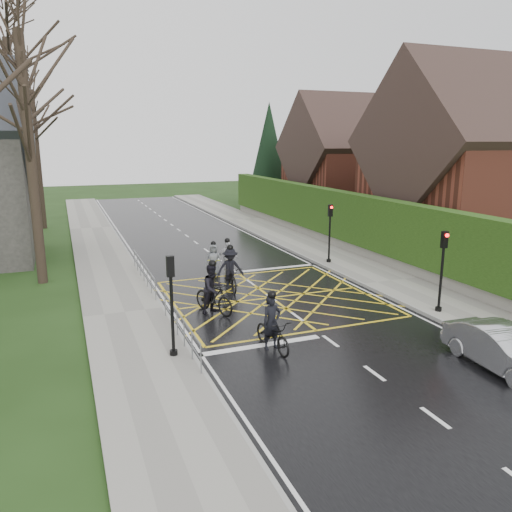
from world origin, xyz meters
TOP-DOWN VIEW (x-y plane):
  - ground at (0.00, 0.00)m, footprint 120.00×120.00m
  - road at (0.00, 0.00)m, footprint 9.00×80.00m
  - sidewalk_right at (6.00, 0.00)m, footprint 3.00×80.00m
  - sidewalk_left at (-6.00, 0.00)m, footprint 3.00×80.00m
  - stone_wall at (7.75, 6.00)m, footprint 0.50×38.00m
  - hedge at (7.75, 6.00)m, footprint 0.90×38.00m
  - house_near at (14.75, 4.00)m, footprint 11.80×9.80m
  - house_far at (14.75, 18.00)m, footprint 9.80×8.80m
  - conifer at (10.75, 26.00)m, footprint 4.60×4.60m
  - tree_near at (-9.00, 6.00)m, footprint 9.24×9.24m
  - tree_mid at (-10.00, 14.00)m, footprint 10.08×10.08m
  - tree_far at (-9.30, 22.00)m, footprint 8.40×8.40m
  - railing_south at (-4.65, -3.50)m, footprint 0.05×5.04m
  - railing_north at (-4.65, 4.00)m, footprint 0.05×6.04m
  - traffic_light_ne at (5.10, 4.20)m, footprint 0.24×0.31m
  - traffic_light_se at (5.10, -4.20)m, footprint 0.24×0.31m
  - traffic_light_sw at (-5.10, -4.50)m, footprint 0.24×0.31m
  - cyclist_rear at (-2.03, -4.89)m, footprint 0.93×2.04m
  - cyclist_back at (-2.78, -0.91)m, footprint 1.41×2.13m
  - cyclist_mid at (-1.19, 1.79)m, footprint 1.26×2.14m
  - cyclist_front at (-0.55, 4.14)m, footprint 1.05×1.91m
  - cyclist_lead at (-1.24, 4.20)m, footprint 1.17×1.89m
  - car at (3.56, -8.58)m, footprint 1.51×3.85m

SIDE VIEW (x-z plane):
  - ground at x=0.00m, z-range 0.00..0.00m
  - road at x=0.00m, z-range 0.00..0.01m
  - sidewalk_right at x=6.00m, z-range 0.00..0.15m
  - sidewalk_left at x=-6.00m, z-range 0.00..0.15m
  - stone_wall at x=7.75m, z-range 0.00..0.70m
  - cyclist_lead at x=-1.24m, z-range -0.27..1.47m
  - cyclist_rear at x=-2.03m, z-range -0.34..1.58m
  - car at x=3.56m, z-range 0.00..1.25m
  - cyclist_front at x=-0.55m, z-range -0.24..1.60m
  - cyclist_mid at x=-1.19m, z-range -0.27..1.75m
  - railing_south at x=-4.65m, z-range 0.27..1.29m
  - cyclist_back at x=-2.78m, z-range -0.25..1.82m
  - railing_north at x=-4.65m, z-range 0.27..1.30m
  - traffic_light_ne at x=5.10m, z-range 0.06..3.27m
  - traffic_light_se at x=5.10m, z-range 0.06..3.27m
  - traffic_light_sw at x=-5.10m, z-range 0.06..3.27m
  - hedge at x=7.75m, z-range 0.70..3.50m
  - house_far at x=14.75m, z-range -0.79..9.51m
  - house_near at x=14.75m, z-range -0.92..10.38m
  - conifer at x=10.75m, z-range -0.01..9.99m
  - tree_far at x=-9.30m, z-range 1.99..12.39m
  - tree_near at x=-9.00m, z-range 2.19..13.63m
  - tree_mid at x=-10.00m, z-range 2.39..14.87m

